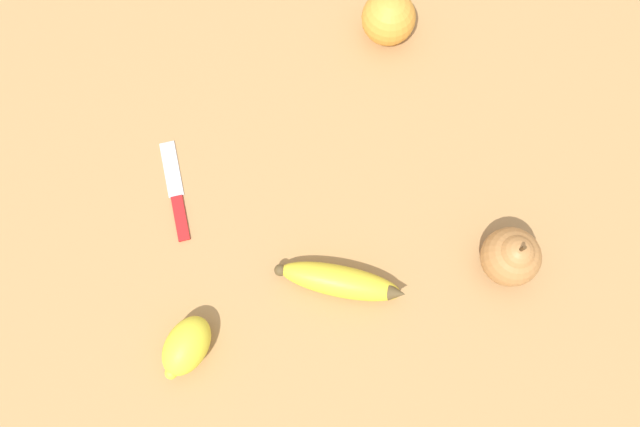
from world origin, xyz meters
name	(u,v)px	position (x,y,z in m)	size (l,w,h in m)	color
ground_plane	(302,213)	(0.00, 0.00, 0.00)	(3.00, 3.00, 0.00)	#A87A47
banana	(340,282)	(-0.12, 0.00, 0.02)	(0.14, 0.16, 0.04)	yellow
orange	(389,18)	(0.20, -0.25, 0.04)	(0.08, 0.08, 0.08)	orange
pear	(512,256)	(-0.19, -0.22, 0.04)	(0.08, 0.08, 0.10)	#B2753D
lemon	(186,346)	(-0.10, 0.22, 0.03)	(0.09, 0.10, 0.06)	yellow
paring_knife	(176,194)	(0.11, 0.15, 0.00)	(0.15, 0.06, 0.01)	silver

